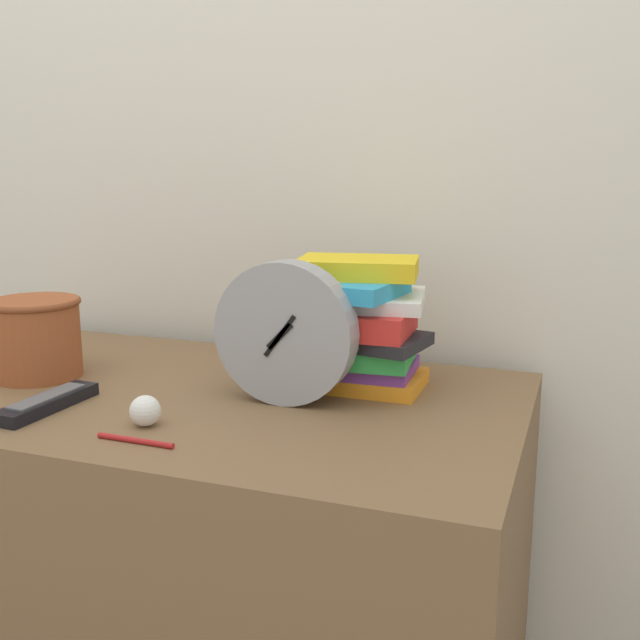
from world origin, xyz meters
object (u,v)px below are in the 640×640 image
at_px(book_stack, 354,324).
at_px(tv_remote, 47,403).
at_px(crumpled_paper_ball, 145,411).
at_px(pen, 135,440).
at_px(desk_clock, 285,333).
at_px(basket, 36,335).

bearing_deg(book_stack, tv_remote, -146.14).
xyz_separation_m(tv_remote, crumpled_paper_ball, (0.19, -0.01, 0.01)).
bearing_deg(pen, desk_clock, 61.58).
xyz_separation_m(crumpled_paper_ball, pen, (0.03, -0.07, -0.02)).
xyz_separation_m(book_stack, pen, (-0.20, -0.36, -0.11)).
height_order(book_stack, tv_remote, book_stack).
distance_m(desk_clock, tv_remote, 0.39).
bearing_deg(book_stack, pen, -119.86).
xyz_separation_m(desk_clock, basket, (-0.48, -0.01, -0.04)).
relative_size(book_stack, basket, 1.60).
relative_size(book_stack, crumpled_paper_ball, 5.66).
relative_size(desk_clock, book_stack, 0.88).
bearing_deg(desk_clock, book_stack, 57.43).
distance_m(crumpled_paper_ball, pen, 0.07).
xyz_separation_m(tv_remote, pen, (0.21, -0.08, -0.01)).
height_order(desk_clock, book_stack, desk_clock).
relative_size(book_stack, tv_remote, 1.37).
bearing_deg(tv_remote, basket, 133.68).
xyz_separation_m(basket, pen, (0.35, -0.22, -0.07)).
relative_size(desk_clock, basket, 1.42).
xyz_separation_m(book_stack, tv_remote, (-0.42, -0.28, -0.10)).
bearing_deg(book_stack, crumpled_paper_ball, -128.35).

